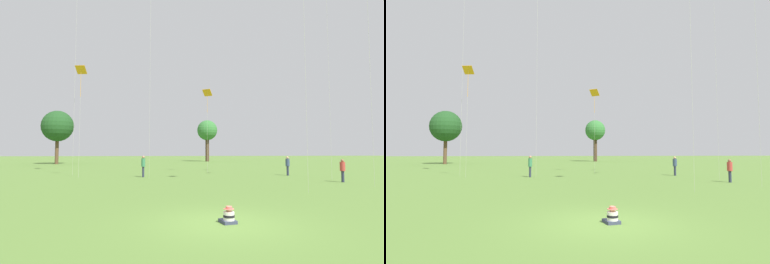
{
  "view_description": "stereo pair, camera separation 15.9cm",
  "coord_description": "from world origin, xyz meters",
  "views": [
    {
      "loc": [
        -2.03,
        -9.16,
        2.2
      ],
      "look_at": [
        0.06,
        8.44,
        3.37
      ],
      "focal_mm": 28.0,
      "sensor_mm": 36.0,
      "label": 1
    },
    {
      "loc": [
        -1.87,
        -9.18,
        2.2
      ],
      "look_at": [
        0.06,
        8.44,
        3.37
      ],
      "focal_mm": 28.0,
      "sensor_mm": 36.0,
      "label": 2
    }
  ],
  "objects": [
    {
      "name": "kite_4",
      "position": [
        -8.59,
        17.35,
        8.93
      ],
      "size": [
        0.96,
        0.78,
        9.62
      ],
      "rotation": [
        0.0,
        0.0,
        2.18
      ],
      "color": "orange",
      "rests_on": "ground"
    },
    {
      "name": "person_standing_0",
      "position": [
        10.1,
        17.53,
        1.05
      ],
      "size": [
        0.5,
        0.5,
        1.77
      ],
      "rotation": [
        0.0,
        0.0,
        0.49
      ],
      "color": "#282D42",
      "rests_on": "ground"
    },
    {
      "name": "seated_toddler",
      "position": [
        0.19,
        -0.0,
        0.21
      ],
      "size": [
        0.52,
        0.6,
        0.54
      ],
      "rotation": [
        0.0,
        0.0,
        0.2
      ],
      "color": "#383D56",
      "rests_on": "ground"
    },
    {
      "name": "kite_6",
      "position": [
        3.39,
        22.44,
        8.3
      ],
      "size": [
        1.15,
        1.09,
        8.91
      ],
      "rotation": [
        0.0,
        0.0,
        1.76
      ],
      "color": "orange",
      "rests_on": "ground"
    },
    {
      "name": "distant_tree_0",
      "position": [
        -19.76,
        46.96,
        6.78
      ],
      "size": [
        5.54,
        5.54,
        9.6
      ],
      "color": "brown",
      "rests_on": "ground"
    },
    {
      "name": "ground_plane",
      "position": [
        0.0,
        0.0,
        0.0
      ],
      "size": [
        300.0,
        300.0,
        0.0
      ],
      "primitive_type": "plane",
      "color": "#567A33"
    },
    {
      "name": "person_standing_2",
      "position": [
        11.39,
        11.21,
        0.99
      ],
      "size": [
        0.47,
        0.47,
        1.67
      ],
      "rotation": [
        0.0,
        0.0,
        4.35
      ],
      "color": "#282D42",
      "rests_on": "ground"
    },
    {
      "name": "person_standing_1",
      "position": [
        -3.16,
        17.28,
        1.12
      ],
      "size": [
        0.43,
        0.43,
        1.86
      ],
      "rotation": [
        0.0,
        0.0,
        4.36
      ],
      "color": "#282D42",
      "rests_on": "ground"
    },
    {
      "name": "distant_tree_1",
      "position": [
        9.51,
        58.41,
        6.97
      ],
      "size": [
        4.6,
        4.6,
        9.44
      ],
      "color": "#473323",
      "rests_on": "ground"
    }
  ]
}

